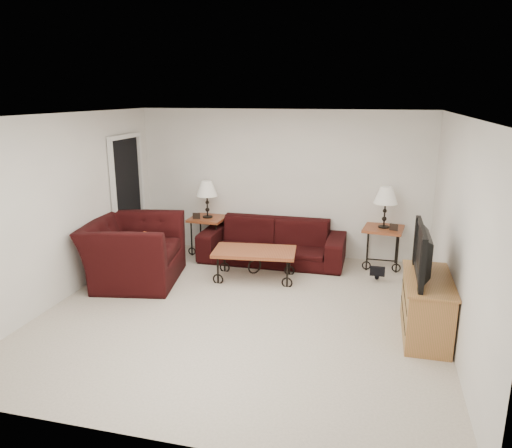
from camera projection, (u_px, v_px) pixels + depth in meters
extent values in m
plane|color=beige|center=(243.00, 312.00, 6.27)|extent=(5.00, 5.00, 0.00)
cube|color=silver|center=(282.00, 184.00, 8.29)|extent=(5.00, 0.02, 2.50)
cube|color=silver|center=(152.00, 300.00, 3.61)|extent=(5.00, 0.02, 2.50)
cube|color=silver|center=(65.00, 208.00, 6.54)|extent=(0.02, 5.00, 2.50)
cube|color=silver|center=(459.00, 232.00, 5.36)|extent=(0.02, 5.00, 2.50)
plane|color=white|center=(241.00, 115.00, 5.62)|extent=(5.00, 5.00, 0.00)
cube|color=black|center=(128.00, 199.00, 8.13)|extent=(0.08, 0.94, 2.04)
imported|color=black|center=(272.00, 241.00, 8.09)|extent=(2.40, 0.94, 0.70)
cube|color=brown|center=(208.00, 235.00, 8.54)|extent=(0.61, 0.61, 0.65)
cube|color=brown|center=(382.00, 247.00, 7.84)|extent=(0.68, 0.68, 0.66)
cube|color=black|center=(196.00, 216.00, 8.34)|extent=(0.13, 0.03, 0.11)
cube|color=black|center=(394.00, 227.00, 7.56)|extent=(0.13, 0.06, 0.11)
cube|color=brown|center=(255.00, 264.00, 7.34)|extent=(1.30, 0.80, 0.46)
imported|color=black|center=(134.00, 251.00, 7.21)|extent=(1.50, 1.65, 0.94)
cube|color=#DA5B1B|center=(141.00, 249.00, 7.12)|extent=(0.19, 0.44, 0.43)
cube|color=#B06841|center=(426.00, 307.00, 5.60)|extent=(0.49, 1.17, 0.70)
imported|color=black|center=(430.00, 253.00, 5.43)|extent=(0.14, 1.05, 0.61)
ellipsoid|color=black|center=(378.00, 266.00, 7.30)|extent=(0.35, 0.28, 0.44)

